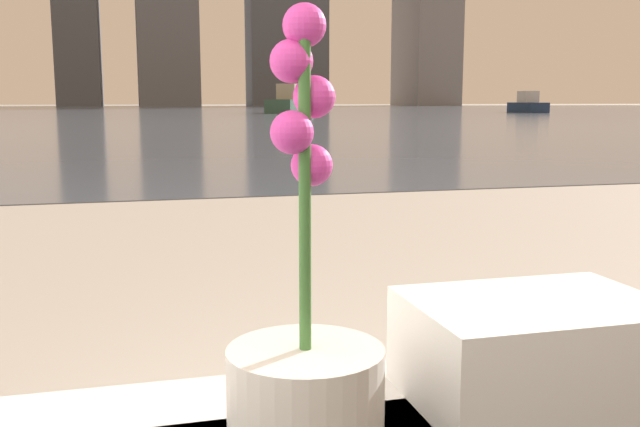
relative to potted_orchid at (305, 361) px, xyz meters
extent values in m
cylinder|color=silver|center=(0.00, 0.00, -0.04)|extent=(0.16, 0.16, 0.10)
cylinder|color=#38662D|center=(0.00, 0.00, 0.17)|extent=(0.01, 0.01, 0.32)
sphere|color=#CC3899|center=(0.00, 0.01, 0.33)|extent=(0.04, 0.04, 0.04)
sphere|color=#CC3899|center=(-0.01, 0.01, 0.30)|extent=(0.04, 0.04, 0.04)
sphere|color=#CC3899|center=(0.01, 0.02, 0.26)|extent=(0.04, 0.04, 0.04)
sphere|color=#CC3899|center=(-0.01, 0.00, 0.23)|extent=(0.04, 0.04, 0.04)
sphere|color=#CC3899|center=(0.01, 0.02, 0.20)|extent=(0.04, 0.04, 0.04)
cube|color=white|center=(0.29, 0.05, -0.07)|extent=(0.29, 0.21, 0.04)
cube|color=white|center=(0.29, 0.05, -0.03)|extent=(0.29, 0.21, 0.04)
cube|color=white|center=(0.29, 0.05, 0.01)|extent=(0.29, 0.21, 0.04)
cube|color=slate|center=(0.47, 61.10, -0.66)|extent=(180.00, 110.00, 0.01)
cube|color=navy|center=(28.85, 47.68, -0.29)|extent=(1.92, 4.40, 0.75)
cube|color=silver|center=(28.85, 47.68, 0.51)|extent=(1.23, 1.71, 0.85)
cube|color=#335647|center=(11.17, 50.52, -0.17)|extent=(4.52, 5.75, 0.97)
cube|color=#B2A893|center=(11.17, 50.52, 0.87)|extent=(2.27, 2.51, 1.11)
camera|label=1|loc=(-0.16, -0.66, 0.26)|focal=40.00mm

